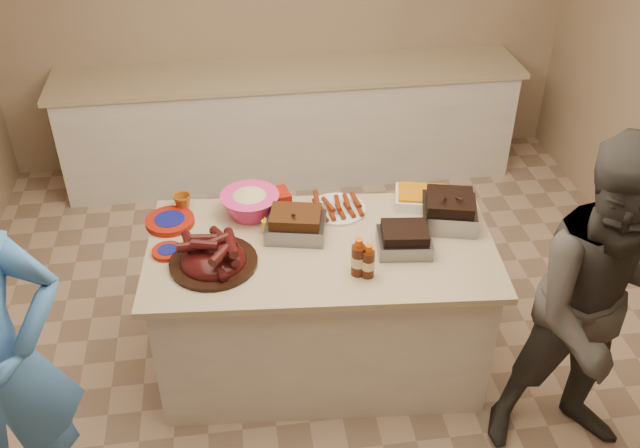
{
  "coord_description": "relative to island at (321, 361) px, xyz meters",
  "views": [
    {
      "loc": [
        -0.47,
        -2.89,
        3.08
      ],
      "look_at": [
        -0.06,
        0.08,
        0.96
      ],
      "focal_mm": 40.0,
      "sensor_mm": 36.0,
      "label": 1
    }
  ],
  "objects": [
    {
      "name": "room",
      "position": [
        0.06,
        -0.03,
        0.0
      ],
      "size": [
        4.5,
        5.0,
        2.7
      ],
      "primitive_type": null,
      "color": "tan",
      "rests_on": "ground"
    },
    {
      "name": "back_counter",
      "position": [
        0.06,
        2.17,
        0.45
      ],
      "size": [
        3.6,
        0.64,
        0.9
      ],
      "primitive_type": null,
      "color": "silver",
      "rests_on": "ground"
    },
    {
      "name": "island",
      "position": [
        0.0,
        0.0,
        0.0
      ],
      "size": [
        1.88,
        1.09,
        0.86
      ],
      "primitive_type": null,
      "rotation": [
        0.0,
        0.0,
        -0.08
      ],
      "color": "silver",
      "rests_on": "ground"
    },
    {
      "name": "rib_platter",
      "position": [
        -0.56,
        -0.08,
        0.86
      ],
      "size": [
        0.58,
        0.58,
        0.18
      ],
      "primitive_type": null,
      "rotation": [
        0.0,
        0.0,
        -0.38
      ],
      "color": "#460E0E",
      "rests_on": "island"
    },
    {
      "name": "pulled_pork_tray",
      "position": [
        -0.12,
        0.11,
        0.86
      ],
      "size": [
        0.35,
        0.29,
        0.09
      ],
      "primitive_type": "cube",
      "rotation": [
        0.0,
        0.0,
        -0.21
      ],
      "color": "#47230F",
      "rests_on": "island"
    },
    {
      "name": "brisket_tray",
      "position": [
        0.42,
        -0.09,
        0.86
      ],
      "size": [
        0.29,
        0.25,
        0.08
      ],
      "primitive_type": "cube",
      "rotation": [
        0.0,
        0.0,
        -0.11
      ],
      "color": "black",
      "rests_on": "island"
    },
    {
      "name": "roasting_pan",
      "position": [
        0.71,
        0.11,
        0.86
      ],
      "size": [
        0.35,
        0.35,
        0.11
      ],
      "primitive_type": "cube",
      "rotation": [
        0.0,
        0.0,
        -0.25
      ],
      "color": "gray",
      "rests_on": "island"
    },
    {
      "name": "coleslaw_bowl",
      "position": [
        -0.35,
        0.33,
        0.86
      ],
      "size": [
        0.35,
        0.35,
        0.22
      ],
      "primitive_type": null,
      "rotation": [
        0.0,
        0.0,
        -0.08
      ],
      "color": "#EB2D86",
      "rests_on": "island"
    },
    {
      "name": "sausage_plate",
      "position": [
        0.13,
        0.31,
        0.86
      ],
      "size": [
        0.36,
        0.36,
        0.05
      ],
      "primitive_type": "cylinder",
      "rotation": [
        0.0,
        0.0,
        0.14
      ],
      "color": "silver",
      "rests_on": "island"
    },
    {
      "name": "mac_cheese_dish",
      "position": [
        0.62,
        0.31,
        0.86
      ],
      "size": [
        0.35,
        0.29,
        0.08
      ],
      "primitive_type": "cube",
      "rotation": [
        0.0,
        0.0,
        -0.23
      ],
      "color": "orange",
      "rests_on": "island"
    },
    {
      "name": "bbq_bottle_a",
      "position": [
        0.19,
        -0.28,
        0.86
      ],
      "size": [
        0.07,
        0.07,
        0.19
      ],
      "primitive_type": "cylinder",
      "rotation": [
        0.0,
        0.0,
        -0.08
      ],
      "color": "#411A0B",
      "rests_on": "island"
    },
    {
      "name": "bbq_bottle_b",
      "position": [
        0.15,
        -0.25,
        0.86
      ],
      "size": [
        0.08,
        0.08,
        0.21
      ],
      "primitive_type": "cylinder",
      "rotation": [
        0.0,
        0.0,
        -0.08
      ],
      "color": "#411A0B",
      "rests_on": "island"
    },
    {
      "name": "mustard_bottle",
      "position": [
        -0.28,
        0.15,
        0.86
      ],
      "size": [
        0.04,
        0.04,
        0.11
      ],
      "primitive_type": "cylinder",
      "rotation": [
        0.0,
        0.0,
        -0.08
      ],
      "color": "yellow",
      "rests_on": "island"
    },
    {
      "name": "sauce_bowl",
      "position": [
        -0.04,
        0.22,
        0.86
      ],
      "size": [
        0.13,
        0.05,
        0.13
      ],
      "primitive_type": "imported",
      "rotation": [
        0.0,
        0.0,
        -0.08
      ],
      "color": "silver",
      "rests_on": "island"
    },
    {
      "name": "plate_stack_large",
      "position": [
        -0.78,
        0.31,
        0.86
      ],
      "size": [
        0.28,
        0.28,
        0.03
      ],
      "primitive_type": "cylinder",
      "rotation": [
        0.0,
        0.0,
        -0.08
      ],
      "color": "maroon",
      "rests_on": "island"
    },
    {
      "name": "plate_stack_small",
      "position": [
        -0.79,
        0.04,
        0.86
      ],
      "size": [
        0.17,
        0.17,
        0.02
      ],
      "primitive_type": "cylinder",
      "rotation": [
        0.0,
        0.0,
        -0.08
      ],
      "color": "maroon",
      "rests_on": "island"
    },
    {
      "name": "plastic_cup",
      "position": [
        -0.72,
        0.44,
        0.86
      ],
      "size": [
        0.11,
        0.1,
        0.1
      ],
      "primitive_type": "imported",
      "rotation": [
        0.0,
        0.0,
        -0.08
      ],
      "color": "#955216",
      "rests_on": "island"
    },
    {
      "name": "basket_stack",
      "position": [
        -0.22,
        0.4,
        0.86
      ],
      "size": [
        0.21,
        0.17,
        0.09
      ],
      "primitive_type": "cube",
      "rotation": [
        0.0,
        0.0,
        0.22
      ],
      "color": "maroon",
      "rests_on": "island"
    },
    {
      "name": "guest_gray",
      "position": [
        1.21,
        -0.71,
        0.0
      ],
      "size": [
        1.02,
        1.84,
        0.67
      ],
      "primitive_type": "imported",
      "rotation": [
        0.0,
        0.0,
        -0.09
      ],
      "color": "#44413D",
      "rests_on": "ground"
    }
  ]
}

